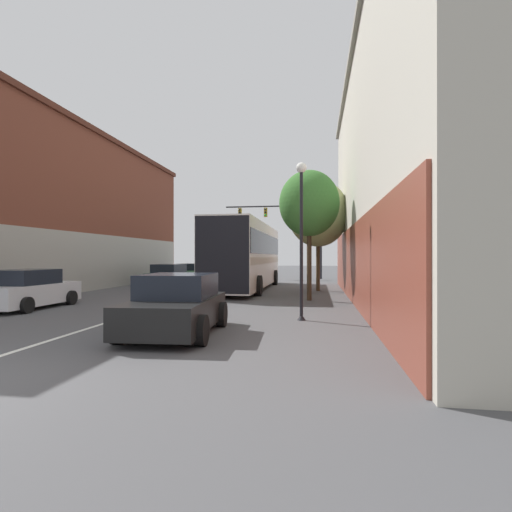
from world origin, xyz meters
name	(u,v)px	position (x,y,z in m)	size (l,w,h in m)	color
lane_center_line	(209,291)	(0.00, 16.94, 0.00)	(0.14, 45.88, 0.01)	silver
building_left_brick	(38,209)	(-10.29, 16.60, 4.74)	(7.96, 24.88, 9.25)	brown
building_right_storefront	(461,169)	(11.76, 12.48, 5.44)	(8.93, 23.91, 10.63)	#B7B2A3
bus	(247,253)	(1.93, 18.28, 2.10)	(2.81, 12.37, 3.75)	silver
hatchback_foreground	(176,306)	(2.57, 4.72, 0.70)	(2.23, 3.92, 1.47)	black
parked_car_left_near	(170,275)	(-3.75, 20.83, 0.67)	(2.18, 4.47, 1.41)	#285633
parked_car_left_mid	(192,272)	(-3.87, 26.01, 0.65)	(2.20, 4.66, 1.37)	#285633
parked_car_left_far	(29,290)	(-4.48, 8.53, 0.67)	(1.93, 4.02, 1.44)	silver
traffic_signal_gantry	(289,222)	(3.55, 29.87, 4.93)	(8.40, 0.36, 6.60)	black
street_lamp	(301,229)	(5.53, 7.32, 2.72)	(0.31, 0.31, 4.73)	black
street_tree_near	(309,204)	(5.66, 12.84, 4.22)	(2.62, 2.36, 5.68)	#3D2D1E
street_tree_far	(318,214)	(6.05, 17.84, 4.31)	(3.37, 3.03, 6.17)	#4C3823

